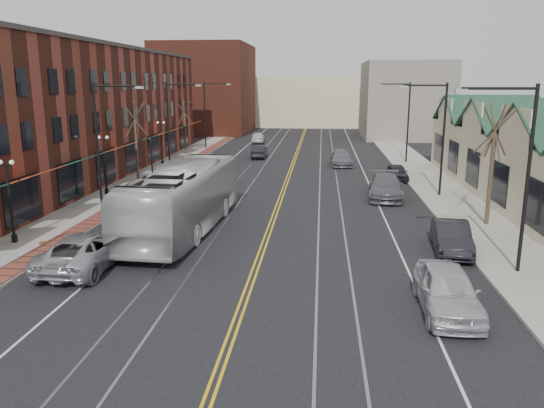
% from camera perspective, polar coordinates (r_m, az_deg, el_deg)
% --- Properties ---
extents(ground, '(160.00, 160.00, 0.00)m').
position_cam_1_polar(ground, '(18.92, -3.92, -12.76)').
color(ground, black).
rests_on(ground, ground).
extents(sidewalk_left, '(4.00, 120.00, 0.15)m').
position_cam_1_polar(sidewalk_left, '(40.51, -16.28, 0.93)').
color(sidewalk_left, gray).
rests_on(sidewalk_left, ground).
extents(sidewalk_right, '(4.00, 120.00, 0.15)m').
position_cam_1_polar(sidewalk_right, '(38.79, 18.86, 0.22)').
color(sidewalk_right, gray).
rests_on(sidewalk_right, ground).
extents(building_left, '(10.00, 50.00, 11.00)m').
position_cam_1_polar(building_left, '(49.01, -21.41, 9.00)').
color(building_left, maroon).
rests_on(building_left, ground).
extents(backdrop_left, '(14.00, 18.00, 14.00)m').
position_cam_1_polar(backdrop_left, '(88.83, -7.08, 12.20)').
color(backdrop_left, maroon).
rests_on(backdrop_left, ground).
extents(backdrop_mid, '(22.00, 14.00, 9.00)m').
position_cam_1_polar(backdrop_mid, '(101.91, 3.80, 10.96)').
color(backdrop_mid, beige).
rests_on(backdrop_mid, ground).
extents(backdrop_right, '(12.00, 16.00, 11.00)m').
position_cam_1_polar(backdrop_right, '(82.74, 14.03, 10.81)').
color(backdrop_right, slate).
rests_on(backdrop_right, ground).
extents(streetlight_l_1, '(3.33, 0.25, 8.00)m').
position_cam_1_polar(streetlight_l_1, '(35.76, -17.69, 7.32)').
color(streetlight_l_1, black).
rests_on(streetlight_l_1, sidewalk_left).
extents(streetlight_l_2, '(3.33, 0.25, 8.00)m').
position_cam_1_polar(streetlight_l_2, '(50.83, -10.67, 9.24)').
color(streetlight_l_2, black).
rests_on(streetlight_l_2, sidewalk_left).
extents(streetlight_l_3, '(3.33, 0.25, 8.00)m').
position_cam_1_polar(streetlight_l_3, '(66.34, -6.87, 10.22)').
color(streetlight_l_3, black).
rests_on(streetlight_l_3, sidewalk_left).
extents(streetlight_r_0, '(3.33, 0.25, 8.00)m').
position_cam_1_polar(streetlight_r_0, '(24.44, 24.98, 4.31)').
color(streetlight_r_0, black).
rests_on(streetlight_r_0, sidewalk_right).
extents(streetlight_r_1, '(3.33, 0.25, 8.00)m').
position_cam_1_polar(streetlight_r_1, '(39.79, 17.39, 7.87)').
color(streetlight_r_1, black).
rests_on(streetlight_r_1, sidewalk_right).
extents(streetlight_r_2, '(3.33, 0.25, 8.00)m').
position_cam_1_polar(streetlight_r_2, '(55.50, 14.02, 9.39)').
color(streetlight_r_2, black).
rests_on(streetlight_r_2, sidewalk_right).
extents(lamppost_l_1, '(0.84, 0.28, 4.27)m').
position_cam_1_polar(lamppost_l_1, '(29.93, -26.31, 0.07)').
color(lamppost_l_1, black).
rests_on(lamppost_l_1, sidewalk_left).
extents(lamppost_l_2, '(0.84, 0.28, 4.27)m').
position_cam_1_polar(lamppost_l_2, '(40.43, -17.53, 3.89)').
color(lamppost_l_2, black).
rests_on(lamppost_l_2, sidewalk_left).
extents(lamppost_l_3, '(0.84, 0.28, 4.27)m').
position_cam_1_polar(lamppost_l_3, '(53.49, -11.78, 6.34)').
color(lamppost_l_3, black).
rests_on(lamppost_l_3, sidewalk_left).
extents(tree_left_near, '(1.78, 1.37, 6.48)m').
position_cam_1_polar(tree_left_near, '(45.71, -14.41, 6.75)').
color(tree_left_near, '#382B21').
rests_on(tree_left_near, sidewalk_left).
extents(tree_left_far, '(1.66, 1.28, 6.02)m').
position_cam_1_polar(tree_left_far, '(60.97, -9.36, 8.25)').
color(tree_left_far, '#382B21').
rests_on(tree_left_far, sidewalk_left).
extents(tree_right_mid, '(1.90, 1.46, 6.93)m').
position_cam_1_polar(tree_right_mid, '(32.59, 22.59, 4.17)').
color(tree_right_mid, '#382B21').
rests_on(tree_right_mid, sidewalk_right).
extents(manhole_far, '(0.60, 0.60, 0.02)m').
position_cam_1_polar(manhole_far, '(29.62, -23.26, -3.85)').
color(manhole_far, '#592D19').
rests_on(manhole_far, sidewalk_left).
extents(traffic_signal, '(0.18, 0.15, 3.80)m').
position_cam_1_polar(traffic_signal, '(43.35, -12.83, 4.95)').
color(traffic_signal, black).
rests_on(traffic_signal, sidewalk_left).
extents(transit_bus, '(3.96, 13.61, 3.75)m').
position_cam_1_polar(transit_bus, '(29.77, -9.50, 0.56)').
color(transit_bus, silver).
rests_on(transit_bus, ground).
extents(parked_suv, '(2.71, 5.85, 1.62)m').
position_cam_1_polar(parked_suv, '(25.33, -19.47, -4.74)').
color(parked_suv, '#B0B2B8').
rests_on(parked_suv, ground).
extents(parked_car_a, '(2.08, 4.99, 1.69)m').
position_cam_1_polar(parked_car_a, '(20.47, 18.34, -8.79)').
color(parked_car_a, silver).
rests_on(parked_car_a, ground).
extents(parked_car_b, '(2.04, 4.74, 1.52)m').
position_cam_1_polar(parked_car_b, '(27.48, 18.75, -3.43)').
color(parked_car_b, black).
rests_on(parked_car_b, ground).
extents(parked_car_c, '(2.86, 6.04, 1.70)m').
position_cam_1_polar(parked_car_c, '(38.93, 12.12, 1.85)').
color(parked_car_c, slate).
rests_on(parked_car_c, ground).
extents(parked_car_d, '(1.66, 3.96, 1.34)m').
position_cam_1_polar(parked_car_d, '(46.29, 13.30, 3.32)').
color(parked_car_d, black).
rests_on(parked_car_d, ground).
extents(distant_car_left, '(1.50, 4.16, 1.36)m').
position_cam_1_polar(distant_car_left, '(58.33, -1.37, 5.64)').
color(distant_car_left, black).
rests_on(distant_car_left, ground).
extents(distant_car_right, '(2.28, 5.22, 1.49)m').
position_cam_1_polar(distant_car_right, '(53.50, 7.45, 4.93)').
color(distant_car_right, slate).
rests_on(distant_car_right, ground).
extents(distant_car_far, '(2.18, 4.65, 1.54)m').
position_cam_1_polar(distant_car_far, '(72.65, -1.51, 7.18)').
color(distant_car_far, silver).
rests_on(distant_car_far, ground).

